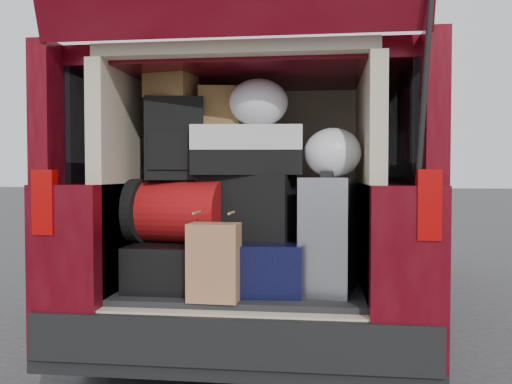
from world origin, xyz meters
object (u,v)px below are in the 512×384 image
at_px(backpack, 175,139).
at_px(twotone_duffel, 247,151).
at_px(silver_roller, 329,235).
at_px(red_duffel, 178,211).
at_px(black_hardshell, 176,263).
at_px(kraft_bag, 214,262).
at_px(black_soft_case, 248,207).
at_px(navy_hardshell, 255,263).

xyz_separation_m(backpack, twotone_duffel, (0.38, 0.03, -0.06)).
bearing_deg(silver_roller, twotone_duffel, 179.37).
xyz_separation_m(silver_roller, red_duffel, (-0.80, 0.05, 0.11)).
xyz_separation_m(black_hardshell, kraft_bag, (0.27, -0.33, 0.07)).
xyz_separation_m(red_duffel, backpack, (-0.02, 0.00, 0.39)).
bearing_deg(backpack, kraft_bag, -60.99).
height_order(black_hardshell, black_soft_case, black_soft_case).
bearing_deg(twotone_duffel, black_soft_case, 75.12).
bearing_deg(black_hardshell, twotone_duffel, 2.69).
bearing_deg(black_hardshell, backpack, -114.41).
bearing_deg(black_hardshell, red_duffel, -34.78).
xyz_separation_m(silver_roller, black_soft_case, (-0.43, 0.10, 0.13)).
distance_m(navy_hardshell, backpack, 0.79).
bearing_deg(backpack, black_hardshell, 54.56).
bearing_deg(kraft_bag, black_soft_case, 75.58).
bearing_deg(kraft_bag, red_duffel, 131.54).
distance_m(black_hardshell, backpack, 0.67).
height_order(navy_hardshell, silver_roller, silver_roller).
bearing_deg(kraft_bag, twotone_duffel, 75.28).
relative_size(black_hardshell, twotone_duffel, 1.02).
bearing_deg(silver_roller, red_duffel, -173.58).
relative_size(kraft_bag, red_duffel, 0.72).
distance_m(silver_roller, black_soft_case, 0.46).
relative_size(black_hardshell, navy_hardshell, 1.00).
distance_m(backpack, twotone_duffel, 0.39).
relative_size(black_hardshell, black_soft_case, 1.23).
xyz_separation_m(silver_roller, backpack, (-0.82, 0.05, 0.49)).
distance_m(black_hardshell, silver_roller, 0.83).
relative_size(red_duffel, backpack, 1.17).
relative_size(black_hardshell, backpack, 1.34).
xyz_separation_m(red_duffel, twotone_duffel, (0.37, 0.03, 0.32)).
bearing_deg(red_duffel, navy_hardshell, 9.71).
relative_size(black_soft_case, twotone_duffel, 0.83).
bearing_deg(backpack, twotone_duffel, -7.50).
bearing_deg(black_soft_case, kraft_bag, -97.72).
xyz_separation_m(navy_hardshell, kraft_bag, (-0.15, -0.32, 0.06)).
distance_m(navy_hardshell, silver_roller, 0.42).
relative_size(navy_hardshell, black_soft_case, 1.23).
bearing_deg(backpack, navy_hardshell, -12.15).
bearing_deg(black_hardshell, kraft_bag, -50.72).
bearing_deg(silver_roller, black_soft_case, 177.51).
height_order(kraft_bag, black_soft_case, black_soft_case).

